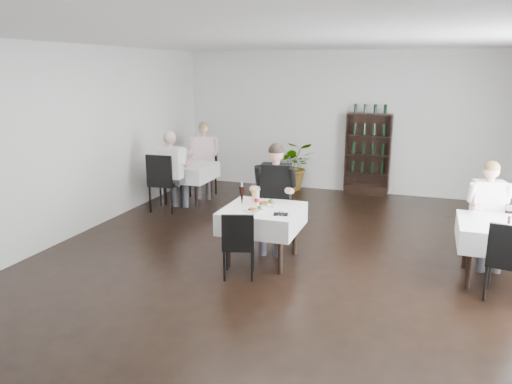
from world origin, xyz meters
TOP-DOWN VIEW (x-y plane):
  - room_shell at (0.00, 0.00)m, footprint 9.00×9.00m
  - wine_shelf at (0.60, 4.31)m, footprint 0.90×0.28m
  - main_table at (-0.30, 0.00)m, footprint 1.03×1.03m
  - left_table at (-2.70, 2.50)m, footprint 0.98×0.98m
  - right_table at (2.70, 0.30)m, footprint 0.98×0.98m
  - potted_tree at (-0.99, 4.20)m, footprint 1.14×1.04m
  - main_chair_far at (-0.29, 0.68)m, footprint 0.65×0.65m
  - main_chair_near at (-0.40, -0.67)m, footprint 0.50×0.51m
  - left_chair_far at (-2.64, 3.16)m, footprint 0.49×0.49m
  - left_chair_near at (-2.83, 1.73)m, footprint 0.53×0.53m
  - right_chair_far at (2.80, 1.07)m, footprint 0.46×0.46m
  - right_chair_near at (2.73, -0.28)m, footprint 0.51×0.52m
  - diner_main at (-0.29, 0.52)m, footprint 0.62×0.63m
  - diner_left_far at (-2.61, 3.09)m, footprint 0.67×0.71m
  - diner_left_near at (-2.67, 1.84)m, footprint 0.59×0.59m
  - diner_right_far at (2.61, 0.87)m, footprint 0.58×0.61m
  - plate_far at (-0.29, 0.14)m, footprint 0.30×0.30m
  - plate_near at (-0.34, -0.19)m, footprint 0.30×0.30m
  - pilsner_dark at (-0.60, 0.01)m, footprint 0.08×0.08m
  - pilsner_lager at (-0.47, 0.11)m, footprint 0.06×0.06m
  - coke_bottle at (-0.40, 0.04)m, footprint 0.07×0.07m
  - napkin_cutlery at (0.03, -0.23)m, footprint 0.21×0.21m
  - pepper_mill at (2.79, 0.32)m, footprint 0.05×0.05m

SIDE VIEW (x-z plane):
  - right_chair_far at x=2.80m, z-range 0.06..0.94m
  - main_chair_near at x=-0.40m, z-range 0.06..0.94m
  - right_chair_near at x=2.73m, z-range 0.07..1.02m
  - potted_tree at x=-0.99m, z-range 0.00..1.09m
  - left_chair_far at x=-2.64m, z-range 0.07..1.08m
  - left_table at x=-2.70m, z-range 0.24..1.01m
  - right_table at x=2.70m, z-range 0.24..1.01m
  - main_table at x=-0.30m, z-range 0.24..1.01m
  - left_chair_near at x=-2.83m, z-range 0.08..1.18m
  - main_chair_far at x=-0.29m, z-range 0.08..1.18m
  - napkin_cutlery at x=0.03m, z-range 0.77..0.79m
  - plate_near at x=-0.34m, z-range 0.75..0.82m
  - plate_far at x=-0.29m, z-range 0.75..0.83m
  - pepper_mill at x=2.79m, z-range 0.77..0.86m
  - diner_right_far at x=2.61m, z-range 0.12..1.55m
  - wine_shelf at x=0.60m, z-range -0.03..1.72m
  - coke_bottle at x=-0.40m, z-range 0.74..1.01m
  - pilsner_lager at x=-0.47m, z-range 0.75..1.02m
  - diner_left_near at x=-2.67m, z-range 0.12..1.65m
  - diner_left_far at x=-2.61m, z-range 0.12..1.68m
  - pilsner_dark at x=-0.60m, z-range 0.74..1.08m
  - diner_main at x=-0.29m, z-range 0.13..1.70m
  - room_shell at x=0.00m, z-range -3.00..6.00m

